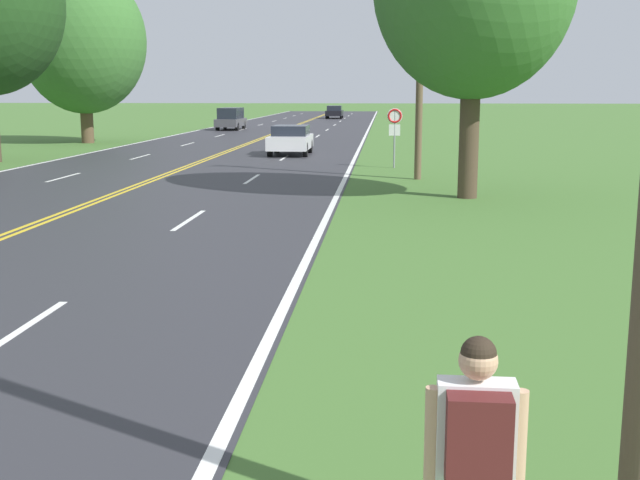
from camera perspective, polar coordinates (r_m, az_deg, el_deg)
hitchhiker_person at (r=4.72m, az=11.01°, el=-14.47°), size 0.57×0.41×1.68m
traffic_sign at (r=31.98m, az=5.33°, el=8.27°), size 0.60×0.10×2.35m
utility_pole_midground at (r=27.92m, az=7.14°, el=13.05°), size 1.80×0.24×8.23m
tree_right_cluster at (r=49.46m, az=-16.52°, el=13.41°), size 7.23×7.23×10.02m
car_white_sedan_nearest at (r=38.58m, az=-2.11°, el=7.16°), size 1.87×3.94×1.40m
car_dark_grey_van_approaching at (r=63.97m, az=-6.37°, el=8.59°), size 1.84×4.27×1.72m
car_black_sedan_mid_near at (r=90.26m, az=1.04°, el=9.11°), size 1.81×4.54×1.41m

